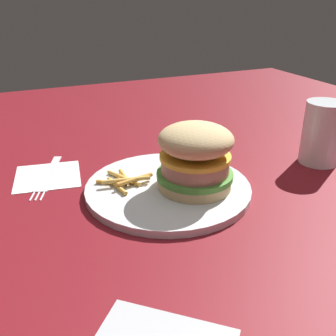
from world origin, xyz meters
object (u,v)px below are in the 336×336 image
Objects in this scene: fries_pile at (124,180)px; napkin at (48,176)px; drink_glass at (322,136)px; plate at (168,188)px; sandwich at (195,156)px; fork at (47,175)px.

fries_pile is 0.81× the size of napkin.
fries_pile is at bearing -5.96° from drink_glass.
drink_glass reaches higher than napkin.
sandwich is at bearing 148.31° from plate.
sandwich reaches higher than napkin.
fork is at bearing -37.02° from sandwich.
napkin is 0.50m from drink_glass.
fork reaches higher than napkin.
napkin is 0.95× the size of drink_glass.
drink_glass reaches higher than plate.
plate is 2.20× the size of sandwich.
fries_pile is (0.10, -0.06, -0.05)m from sandwich.
plate is 0.07m from sandwich.
fork is at bearing -38.06° from plate.
sandwich is 0.12m from fries_pile.
drink_glass is (-0.48, 0.14, 0.05)m from napkin.
napkin is (0.21, -0.16, -0.06)m from sandwich.
napkin is at bearing -43.76° from fries_pile.
sandwich is at bearing 142.64° from napkin.
plate is at bearing 141.54° from napkin.
drink_glass reaches higher than fries_pile.
sandwich is 0.27m from napkin.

